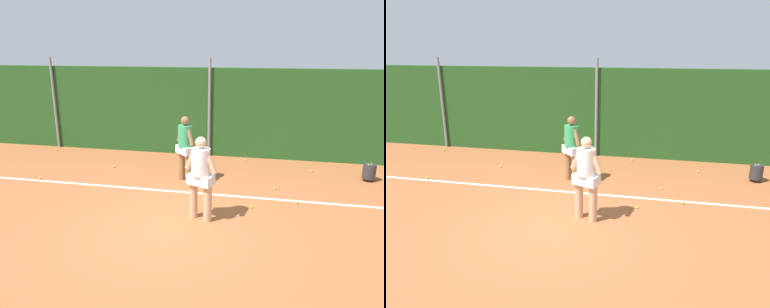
# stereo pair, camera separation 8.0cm
# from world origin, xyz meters

# --- Properties ---
(ground_plane) EXTENTS (31.26, 31.26, 0.00)m
(ground_plane) POSITION_xyz_m (0.00, 1.61, 0.00)
(ground_plane) COLOR #A85B33
(hedge_fence_backdrop) EXTENTS (20.32, 0.25, 3.06)m
(hedge_fence_backdrop) POSITION_xyz_m (0.00, 5.48, 1.53)
(hedge_fence_backdrop) COLOR #23511E
(hedge_fence_backdrop) RESTS_ON ground_plane
(fence_post_left) EXTENTS (0.10, 0.10, 3.38)m
(fence_post_left) POSITION_xyz_m (-5.86, 5.31, 1.69)
(fence_post_left) COLOR gray
(fence_post_left) RESTS_ON ground_plane
(fence_post_center) EXTENTS (0.10, 0.10, 3.38)m
(fence_post_center) POSITION_xyz_m (0.00, 5.31, 1.69)
(fence_post_center) COLOR gray
(fence_post_center) RESTS_ON ground_plane
(court_baseline_paint) EXTENTS (14.85, 0.10, 0.01)m
(court_baseline_paint) POSITION_xyz_m (0.00, 1.86, 0.00)
(court_baseline_paint) COLOR white
(court_baseline_paint) RESTS_ON ground_plane
(player_foreground_near) EXTENTS (0.76, 0.50, 1.91)m
(player_foreground_near) POSITION_xyz_m (0.58, 0.43, 1.07)
(player_foreground_near) COLOR tan
(player_foreground_near) RESTS_ON ground_plane
(player_midcourt) EXTENTS (0.69, 0.62, 1.90)m
(player_midcourt) POSITION_xyz_m (-0.26, 2.68, 1.06)
(player_midcourt) COLOR #8C603D
(player_midcourt) RESTS_ON ground_plane
(ball_hopper) EXTENTS (0.36, 0.36, 0.51)m
(ball_hopper) POSITION_xyz_m (4.92, 3.76, 0.29)
(ball_hopper) COLOR #2D2D33
(ball_hopper) RESTS_ON ground_plane
(tennis_ball_0) EXTENTS (0.07, 0.07, 0.07)m
(tennis_ball_0) POSITION_xyz_m (-5.64, 4.77, 0.03)
(tennis_ball_0) COLOR #CCDB33
(tennis_ball_0) RESTS_ON ground_plane
(tennis_ball_1) EXTENTS (0.07, 0.07, 0.07)m
(tennis_ball_1) POSITION_xyz_m (2.26, 2.54, 0.03)
(tennis_ball_1) COLOR #CCDB33
(tennis_ball_1) RESTS_ON ground_plane
(tennis_ball_2) EXTENTS (0.07, 0.07, 0.07)m
(tennis_ball_2) POSITION_xyz_m (-4.49, 1.97, 0.03)
(tennis_ball_2) COLOR #CCDB33
(tennis_ball_2) RESTS_ON ground_plane
(tennis_ball_3) EXTENTS (0.07, 0.07, 0.07)m
(tennis_ball_3) POSITION_xyz_m (2.78, 1.70, 0.03)
(tennis_ball_3) COLOR #CCDB33
(tennis_ball_3) RESTS_ON ground_plane
(tennis_ball_4) EXTENTS (0.07, 0.07, 0.07)m
(tennis_ball_4) POSITION_xyz_m (3.40, 4.24, 0.03)
(tennis_ball_4) COLOR #CCDB33
(tennis_ball_4) RESTS_ON ground_plane
(tennis_ball_5) EXTENTS (0.07, 0.07, 0.07)m
(tennis_ball_5) POSITION_xyz_m (1.31, 4.93, 0.03)
(tennis_ball_5) COLOR #CCDB33
(tennis_ball_5) RESTS_ON ground_plane
(tennis_ball_6) EXTENTS (0.07, 0.07, 0.07)m
(tennis_ball_6) POSITION_xyz_m (1.69, 1.22, 0.03)
(tennis_ball_6) COLOR #CCDB33
(tennis_ball_6) RESTS_ON ground_plane
(tennis_ball_7) EXTENTS (0.07, 0.07, 0.07)m
(tennis_ball_7) POSITION_xyz_m (-2.79, 3.42, 0.03)
(tennis_ball_7) COLOR #CCDB33
(tennis_ball_7) RESTS_ON ground_plane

